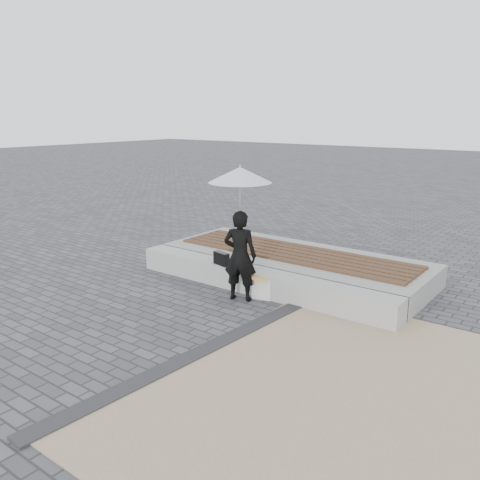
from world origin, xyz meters
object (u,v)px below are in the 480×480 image
Objects in this scene: parasol at (240,175)px; woman at (240,256)px; seating_ledge at (257,281)px; canvas_tote at (262,288)px; handbag at (221,259)px.

woman is at bearing 0.00° from parasol.
woman is 1.30m from parasol.
woman is at bearing -92.98° from seating_ledge.
woman is (-0.02, -0.46, 0.54)m from seating_ledge.
woman reaches higher than canvas_tote.
seating_ledge is 3.97× the size of parasol.
seating_ledge is at bearing 87.02° from parasol.
parasol reaches higher than handbag.
seating_ledge is at bearing 27.54° from handbag.
parasol is (-0.00, 0.00, 1.30)m from woman.
seating_ledge is 15.56× the size of handbag.
seating_ledge is 0.71m from woman.
parasol is at bearing -11.86° from handbag.
handbag is (-0.63, 0.29, -1.52)m from parasol.
parasol reaches higher than woman.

